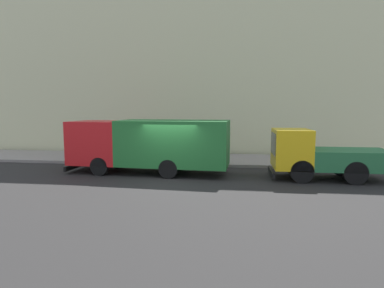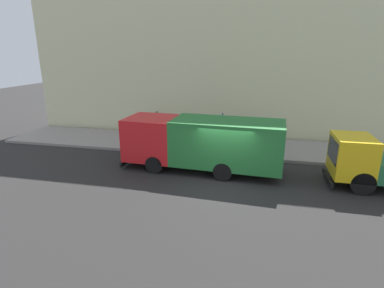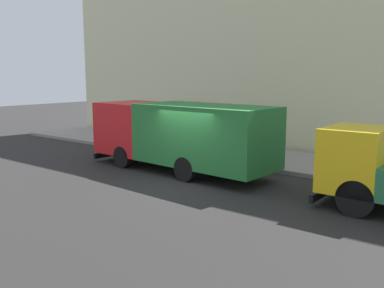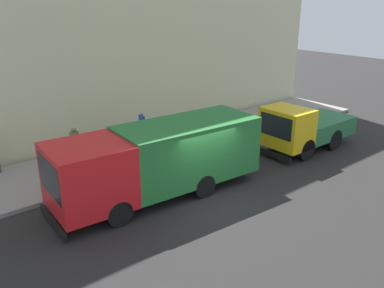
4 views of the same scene
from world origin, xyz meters
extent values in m
plane|color=#262524|center=(0.00, 0.00, 0.00)|extent=(80.00, 80.00, 0.00)
cube|color=gray|center=(5.11, 0.00, 0.08)|extent=(4.22, 30.00, 0.16)
cube|color=beige|center=(7.72, 0.00, 6.32)|extent=(0.50, 30.00, 12.65)
cube|color=red|center=(1.23, 3.95, 1.51)|extent=(2.55, 2.66, 2.14)
cube|color=black|center=(1.30, 5.19, 1.77)|extent=(2.02, 0.18, 1.20)
cube|color=#247231|center=(1.00, 0.02, 1.55)|extent=(2.72, 5.48, 2.21)
cube|color=black|center=(1.31, 5.27, 0.24)|extent=(2.31, 0.26, 0.24)
cylinder|color=black|center=(0.15, 3.51, 0.44)|extent=(0.35, 0.90, 0.89)
cylinder|color=black|center=(2.25, 3.39, 0.44)|extent=(0.35, 0.90, 0.89)
cylinder|color=black|center=(-0.05, 0.08, 0.44)|extent=(0.35, 0.90, 0.89)
cylinder|color=black|center=(2.05, -0.04, 0.44)|extent=(0.35, 0.90, 0.89)
cube|color=yellow|center=(0.66, -5.54, 1.40)|extent=(2.13, 1.63, 1.78)
cube|color=black|center=(0.67, -4.75, 1.61)|extent=(1.78, 0.07, 1.00)
cube|color=black|center=(0.67, -4.67, 0.28)|extent=(2.03, 0.13, 0.24)
cylinder|color=black|center=(-0.25, -5.85, 0.50)|extent=(0.31, 1.01, 1.01)
cylinder|color=black|center=(1.57, -5.86, 0.50)|extent=(0.31, 1.01, 1.01)
cylinder|color=#4F4B49|center=(5.49, 2.59, 0.62)|extent=(0.40, 0.40, 0.91)
cylinder|color=#457C40|center=(5.49, 2.59, 1.35)|extent=(0.54, 0.54, 0.57)
sphere|color=#90724E|center=(5.49, 2.59, 1.74)|extent=(0.20, 0.20, 0.20)
cylinder|color=#544646|center=(6.68, 5.54, 0.56)|extent=(0.32, 0.32, 0.80)
cylinder|color=#29252D|center=(6.68, 5.54, 1.29)|extent=(0.43, 0.43, 0.66)
sphere|color=#896E56|center=(6.68, 5.54, 1.74)|extent=(0.23, 0.23, 0.23)
cylinder|color=#4C5156|center=(3.30, 0.54, 1.36)|extent=(0.08, 0.08, 2.39)
cube|color=blue|center=(3.30, 0.56, 2.31)|extent=(0.44, 0.03, 0.36)
camera|label=1|loc=(-14.44, -2.86, 3.26)|focal=30.02mm
camera|label=2|loc=(-13.26, -1.34, 5.83)|focal=28.42mm
camera|label=3|loc=(-11.44, -9.01, 3.74)|focal=39.39mm
camera|label=4|loc=(-10.13, 8.80, 6.98)|focal=37.35mm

